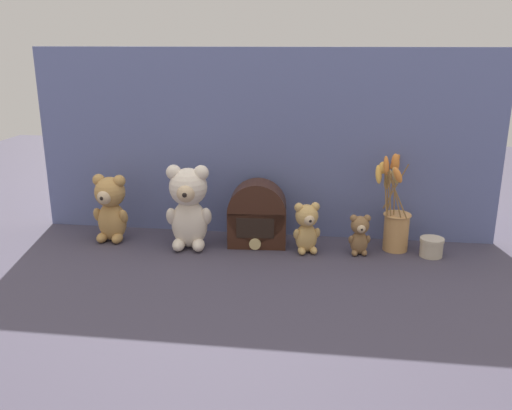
{
  "coord_description": "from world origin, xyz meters",
  "views": [
    {
      "loc": [
        0.23,
        -1.64,
        0.66
      ],
      "look_at": [
        0.0,
        0.02,
        0.15
      ],
      "focal_mm": 38.0,
      "sensor_mm": 36.0,
      "label": 1
    }
  ],
  "objects_px": {
    "flower_vase": "(395,219)",
    "decorative_tin_tall": "(431,247)",
    "teddy_bear_tiny": "(360,234)",
    "teddy_bear_medium": "(111,207)",
    "teddy_bear_large": "(189,205)",
    "vintage_radio": "(257,217)",
    "teddy_bear_small": "(307,227)"
  },
  "relations": [
    {
      "from": "teddy_bear_small",
      "to": "teddy_bear_medium",
      "type": "bearing_deg",
      "value": 178.29
    },
    {
      "from": "teddy_bear_tiny",
      "to": "teddy_bear_small",
      "type": "bearing_deg",
      "value": -178.38
    },
    {
      "from": "teddy_bear_medium",
      "to": "teddy_bear_large",
      "type": "bearing_deg",
      "value": -5.93
    },
    {
      "from": "teddy_bear_medium",
      "to": "flower_vase",
      "type": "height_order",
      "value": "flower_vase"
    },
    {
      "from": "flower_vase",
      "to": "vintage_radio",
      "type": "distance_m",
      "value": 0.45
    },
    {
      "from": "teddy_bear_tiny",
      "to": "flower_vase",
      "type": "xyz_separation_m",
      "value": [
        0.11,
        0.05,
        0.04
      ]
    },
    {
      "from": "flower_vase",
      "to": "vintage_radio",
      "type": "xyz_separation_m",
      "value": [
        -0.45,
        -0.01,
        -0.01
      ]
    },
    {
      "from": "teddy_bear_small",
      "to": "vintage_radio",
      "type": "xyz_separation_m",
      "value": [
        -0.17,
        0.05,
        0.01
      ]
    },
    {
      "from": "teddy_bear_large",
      "to": "teddy_bear_tiny",
      "type": "height_order",
      "value": "teddy_bear_large"
    },
    {
      "from": "teddy_bear_medium",
      "to": "teddy_bear_tiny",
      "type": "distance_m",
      "value": 0.83
    },
    {
      "from": "flower_vase",
      "to": "decorative_tin_tall",
      "type": "relative_size",
      "value": 4.31
    },
    {
      "from": "teddy_bear_large",
      "to": "decorative_tin_tall",
      "type": "distance_m",
      "value": 0.79
    },
    {
      "from": "teddy_bear_medium",
      "to": "teddy_bear_tiny",
      "type": "relative_size",
      "value": 1.75
    },
    {
      "from": "teddy_bear_large",
      "to": "decorative_tin_tall",
      "type": "bearing_deg",
      "value": 2.05
    },
    {
      "from": "flower_vase",
      "to": "decorative_tin_tall",
      "type": "bearing_deg",
      "value": -19.34
    },
    {
      "from": "teddy_bear_tiny",
      "to": "decorative_tin_tall",
      "type": "bearing_deg",
      "value": 3.51
    },
    {
      "from": "flower_vase",
      "to": "vintage_radio",
      "type": "height_order",
      "value": "flower_vase"
    },
    {
      "from": "teddy_bear_medium",
      "to": "teddy_bear_small",
      "type": "bearing_deg",
      "value": -1.71
    },
    {
      "from": "teddy_bear_large",
      "to": "flower_vase",
      "type": "xyz_separation_m",
      "value": [
        0.67,
        0.07,
        -0.04
      ]
    },
    {
      "from": "teddy_bear_medium",
      "to": "decorative_tin_tall",
      "type": "relative_size",
      "value": 3.08
    },
    {
      "from": "teddy_bear_small",
      "to": "teddy_bear_tiny",
      "type": "distance_m",
      "value": 0.17
    },
    {
      "from": "teddy_bear_large",
      "to": "teddy_bear_medium",
      "type": "height_order",
      "value": "teddy_bear_large"
    },
    {
      "from": "teddy_bear_large",
      "to": "teddy_bear_medium",
      "type": "relative_size",
      "value": 1.2
    },
    {
      "from": "teddy_bear_tiny",
      "to": "vintage_radio",
      "type": "distance_m",
      "value": 0.34
    },
    {
      "from": "teddy_bear_large",
      "to": "teddy_bear_small",
      "type": "distance_m",
      "value": 0.39
    },
    {
      "from": "teddy_bear_tiny",
      "to": "flower_vase",
      "type": "relative_size",
      "value": 0.41
    },
    {
      "from": "teddy_bear_large",
      "to": "vintage_radio",
      "type": "bearing_deg",
      "value": 14.71
    },
    {
      "from": "teddy_bear_large",
      "to": "teddy_bear_medium",
      "type": "xyz_separation_m",
      "value": [
        -0.28,
        0.03,
        -0.02
      ]
    },
    {
      "from": "teddy_bear_small",
      "to": "teddy_bear_tiny",
      "type": "bearing_deg",
      "value": 1.62
    },
    {
      "from": "flower_vase",
      "to": "vintage_radio",
      "type": "relative_size",
      "value": 1.49
    },
    {
      "from": "flower_vase",
      "to": "teddy_bear_tiny",
      "type": "bearing_deg",
      "value": -154.38
    },
    {
      "from": "teddy_bear_medium",
      "to": "teddy_bear_tiny",
      "type": "xyz_separation_m",
      "value": [
        0.83,
        -0.02,
        -0.05
      ]
    }
  ]
}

